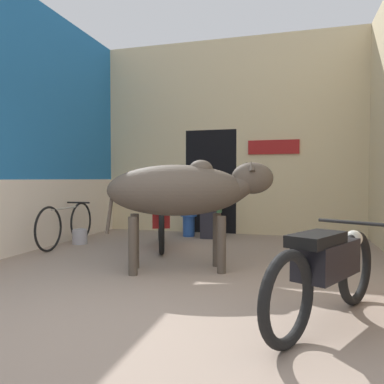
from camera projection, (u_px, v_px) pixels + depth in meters
ground_plane at (122, 320)px, 3.07m from camera, size 30.00×30.00×0.00m
wall_left_shopfront at (33, 129)px, 6.17m from camera, size 0.25×5.05×4.10m
wall_back_with_doorway at (225, 151)px, 8.12m from camera, size 5.46×0.93×4.10m
cow at (186, 191)px, 4.70m from camera, size 2.15×1.24×1.40m
motorcycle_near at (327, 268)px, 2.99m from camera, size 0.98×1.73×0.79m
motorcycle_far at (161, 222)px, 6.30m from camera, size 0.81×1.76×0.77m
bicycle at (66, 224)px, 6.44m from camera, size 0.44×1.74×0.74m
shopkeeper_seated at (210, 206)px, 7.33m from camera, size 0.43×0.33×1.19m
plastic_stool at (189, 225)px, 7.54m from camera, size 0.34×0.34×0.44m
bucket at (80, 237)px, 6.65m from camera, size 0.26×0.26×0.26m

